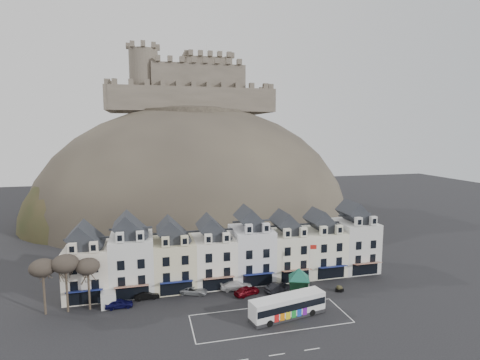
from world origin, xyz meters
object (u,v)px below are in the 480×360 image
car_navy (119,303)px  white_van (108,296)px  red_buoy (312,296)px  car_charcoal (277,287)px  car_black (147,295)px  car_white (236,285)px  flagpole (310,264)px  car_silver (194,290)px  bus (288,305)px  bus_shelter (299,274)px  car_maroon (247,291)px

car_navy → white_van: bearing=39.1°
red_buoy → car_charcoal: bearing=130.6°
car_black → car_white: (14.40, 0.00, 0.15)m
flagpole → white_van: (-31.84, 3.40, -3.47)m
car_navy → car_silver: size_ratio=0.91×
car_silver → bus: bearing=-112.0°
red_buoy → car_navy: bearing=169.9°
bus_shelter → car_maroon: bus_shelter is taller
white_van → car_black: 5.77m
car_silver → car_navy: bearing=120.3°
bus_shelter → car_silver: 17.29m
car_maroon → car_charcoal: 5.20m
flagpole → red_buoy: bearing=-109.0°
white_van → car_navy: bearing=-56.0°
car_black → car_silver: size_ratio=0.87×
flagpole → white_van: bearing=173.9°
flagpole → car_navy: size_ratio=2.01×
white_van → car_white: 20.15m
car_maroon → car_silver: bearing=51.8°
car_navy → car_black: (4.03, 2.02, -0.05)m
white_van → bus_shelter: bearing=-13.6°
white_van → car_navy: white_van is taller
car_maroon → car_charcoal: (5.20, 0.00, -0.00)m
bus → bus_shelter: 8.61m
red_buoy → car_black: (-24.80, 7.17, -0.26)m
bus_shelter → car_navy: (-28.05, 1.78, -2.58)m
bus_shelter → car_charcoal: (-3.22, 1.30, -2.53)m
car_navy → car_black: car_navy is taller
white_van → car_white: white_van is taller
car_silver → car_maroon: size_ratio=1.03×
flagpole → car_white: 12.76m
car_black → car_white: 14.40m
flagpole → car_black: size_ratio=2.10×
car_silver → car_charcoal: (13.43, -2.50, 0.11)m
white_van → car_charcoal: (26.54, -2.50, -0.39)m
bus → car_silver: size_ratio=2.64×
flagpole → car_black: 26.61m
car_silver → car_white: (7.03, 0.00, 0.17)m
car_navy → car_maroon: (19.63, -0.48, 0.05)m
bus_shelter → car_maroon: (-8.42, 1.30, -2.53)m
red_buoy → flagpole: (1.30, 3.77, 3.70)m
red_buoy → white_van: bearing=166.8°
bus_shelter → car_black: (-24.02, 3.80, -2.63)m
bus_shelter → car_maroon: size_ratio=1.45×
car_maroon → red_buoy: bearing=-138.2°
car_navy → car_charcoal: size_ratio=0.91×
red_buoy → car_navy: (-28.83, 5.15, -0.21)m
bus → car_silver: bus is taller
car_navy → car_black: 4.51m
red_buoy → white_van: size_ratio=0.34×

